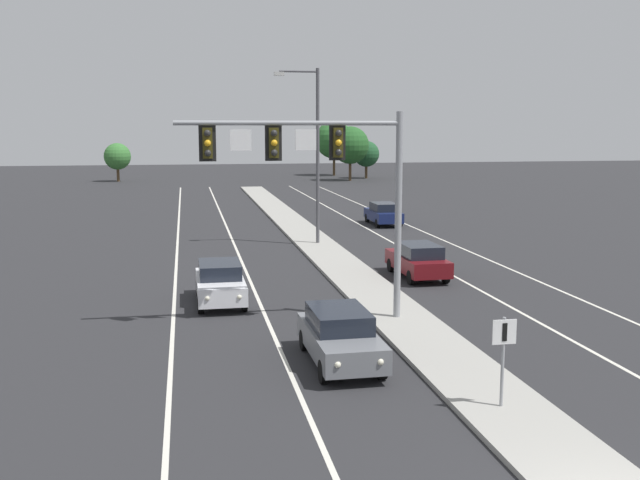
{
  "coord_description": "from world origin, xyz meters",
  "views": [
    {
      "loc": [
        -7.44,
        -10.38,
        6.77
      ],
      "look_at": [
        -3.2,
        12.42,
        3.2
      ],
      "focal_mm": 40.73,
      "sensor_mm": 36.0,
      "label": 1
    }
  ],
  "objects_px": {
    "overhead_signal_mast": "(322,166)",
    "median_sign_post": "(503,349)",
    "car_receding_navy": "(383,213)",
    "car_oncoming_grey": "(340,336)",
    "street_lamp_median": "(314,146)",
    "tree_far_right_c": "(334,140)",
    "car_oncoming_white": "(220,282)",
    "car_receding_darkred": "(418,260)",
    "tree_far_right_a": "(366,154)",
    "tree_far_right_b": "(350,145)",
    "tree_far_left_b": "(117,156)"
  },
  "relations": [
    {
      "from": "overhead_signal_mast",
      "to": "median_sign_post",
      "type": "height_order",
      "value": "overhead_signal_mast"
    },
    {
      "from": "overhead_signal_mast",
      "to": "car_receding_navy",
      "type": "distance_m",
      "value": 27.21
    },
    {
      "from": "car_oncoming_grey",
      "to": "street_lamp_median",
      "type": "bearing_deg",
      "value": 81.95
    },
    {
      "from": "tree_far_right_c",
      "to": "car_oncoming_white",
      "type": "bearing_deg",
      "value": -104.91
    },
    {
      "from": "overhead_signal_mast",
      "to": "car_oncoming_grey",
      "type": "distance_m",
      "value": 6.33
    },
    {
      "from": "car_oncoming_white",
      "to": "car_oncoming_grey",
      "type": "bearing_deg",
      "value": -69.29
    },
    {
      "from": "car_oncoming_grey",
      "to": "car_receding_darkred",
      "type": "relative_size",
      "value": 1.0
    },
    {
      "from": "car_oncoming_grey",
      "to": "tree_far_right_c",
      "type": "xyz_separation_m",
      "value": [
        16.97,
        83.38,
        4.33
      ]
    },
    {
      "from": "tree_far_right_c",
      "to": "overhead_signal_mast",
      "type": "bearing_deg",
      "value": -101.93
    },
    {
      "from": "car_receding_darkred",
      "to": "tree_far_right_c",
      "type": "distance_m",
      "value": 72.96
    },
    {
      "from": "median_sign_post",
      "to": "street_lamp_median",
      "type": "relative_size",
      "value": 0.22
    },
    {
      "from": "tree_far_right_a",
      "to": "tree_far_right_c",
      "type": "bearing_deg",
      "value": 115.06
    },
    {
      "from": "street_lamp_median",
      "to": "car_receding_darkred",
      "type": "distance_m",
      "value": 11.58
    },
    {
      "from": "car_oncoming_grey",
      "to": "tree_far_right_b",
      "type": "xyz_separation_m",
      "value": [
        16.93,
        72.76,
        3.79
      ]
    },
    {
      "from": "car_oncoming_grey",
      "to": "tree_far_left_b",
      "type": "distance_m",
      "value": 77.78
    },
    {
      "from": "car_oncoming_grey",
      "to": "tree_far_left_b",
      "type": "bearing_deg",
      "value": 99.46
    },
    {
      "from": "overhead_signal_mast",
      "to": "median_sign_post",
      "type": "bearing_deg",
      "value": -71.96
    },
    {
      "from": "median_sign_post",
      "to": "tree_far_right_b",
      "type": "distance_m",
      "value": 78.38
    },
    {
      "from": "tree_far_right_b",
      "to": "tree_far_left_b",
      "type": "height_order",
      "value": "tree_far_right_b"
    },
    {
      "from": "car_receding_darkred",
      "to": "tree_far_right_a",
      "type": "xyz_separation_m",
      "value": [
        14.01,
        65.33,
        2.5
      ]
    },
    {
      "from": "car_receding_darkred",
      "to": "tree_far_right_b",
      "type": "relative_size",
      "value": 0.64
    },
    {
      "from": "car_oncoming_white",
      "to": "tree_far_right_a",
      "type": "xyz_separation_m",
      "value": [
        23.16,
        68.6,
        2.5
      ]
    },
    {
      "from": "overhead_signal_mast",
      "to": "car_receding_darkred",
      "type": "distance_m",
      "value": 10.33
    },
    {
      "from": "car_receding_darkred",
      "to": "car_receding_navy",
      "type": "height_order",
      "value": "same"
    },
    {
      "from": "car_receding_darkred",
      "to": "tree_far_left_b",
      "type": "height_order",
      "value": "tree_far_left_b"
    },
    {
      "from": "median_sign_post",
      "to": "tree_far_right_c",
      "type": "height_order",
      "value": "tree_far_right_c"
    },
    {
      "from": "street_lamp_median",
      "to": "car_receding_darkred",
      "type": "height_order",
      "value": "street_lamp_median"
    },
    {
      "from": "car_oncoming_white",
      "to": "car_receding_navy",
      "type": "bearing_deg",
      "value": 59.57
    },
    {
      "from": "median_sign_post",
      "to": "car_oncoming_white",
      "type": "xyz_separation_m",
      "value": [
        -6.12,
        12.44,
        -0.77
      ]
    },
    {
      "from": "car_oncoming_grey",
      "to": "overhead_signal_mast",
      "type": "bearing_deg",
      "value": 86.55
    },
    {
      "from": "car_receding_navy",
      "to": "tree_far_right_a",
      "type": "distance_m",
      "value": 48.53
    },
    {
      "from": "median_sign_post",
      "to": "street_lamp_median",
      "type": "xyz_separation_m",
      "value": [
        -0.03,
        25.71,
        4.21
      ]
    },
    {
      "from": "overhead_signal_mast",
      "to": "tree_far_right_a",
      "type": "height_order",
      "value": "overhead_signal_mast"
    },
    {
      "from": "car_oncoming_grey",
      "to": "median_sign_post",
      "type": "bearing_deg",
      "value": -54.83
    },
    {
      "from": "car_receding_darkred",
      "to": "tree_far_left_b",
      "type": "xyz_separation_m",
      "value": [
        -18.86,
        65.31,
        2.39
      ]
    },
    {
      "from": "car_receding_navy",
      "to": "tree_far_right_c",
      "type": "bearing_deg",
      "value": 82.07
    },
    {
      "from": "overhead_signal_mast",
      "to": "tree_far_right_c",
      "type": "xyz_separation_m",
      "value": [
        16.72,
        79.13,
        -0.36
      ]
    },
    {
      "from": "car_receding_navy",
      "to": "tree_far_left_b",
      "type": "xyz_separation_m",
      "value": [
        -22.23,
        47.25,
        2.39
      ]
    },
    {
      "from": "median_sign_post",
      "to": "car_receding_darkred",
      "type": "height_order",
      "value": "median_sign_post"
    },
    {
      "from": "car_oncoming_grey",
      "to": "tree_far_right_c",
      "type": "height_order",
      "value": "tree_far_right_c"
    },
    {
      "from": "overhead_signal_mast",
      "to": "car_oncoming_grey",
      "type": "height_order",
      "value": "overhead_signal_mast"
    },
    {
      "from": "median_sign_post",
      "to": "tree_far_right_a",
      "type": "bearing_deg",
      "value": 78.12
    },
    {
      "from": "median_sign_post",
      "to": "tree_far_right_c",
      "type": "distance_m",
      "value": 88.88
    },
    {
      "from": "tree_far_left_b",
      "to": "tree_far_right_c",
      "type": "bearing_deg",
      "value": 12.7
    },
    {
      "from": "tree_far_right_b",
      "to": "street_lamp_median",
      "type": "bearing_deg",
      "value": -105.15
    },
    {
      "from": "street_lamp_median",
      "to": "tree_far_right_b",
      "type": "relative_size",
      "value": 1.42
    },
    {
      "from": "car_receding_navy",
      "to": "tree_far_right_b",
      "type": "distance_m",
      "value": 44.13
    },
    {
      "from": "car_receding_navy",
      "to": "tree_far_right_b",
      "type": "bearing_deg",
      "value": 80.21
    },
    {
      "from": "car_receding_darkred",
      "to": "tree_far_right_a",
      "type": "distance_m",
      "value": 66.86
    },
    {
      "from": "street_lamp_median",
      "to": "tree_far_right_c",
      "type": "relative_size",
      "value": 1.27
    }
  ]
}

